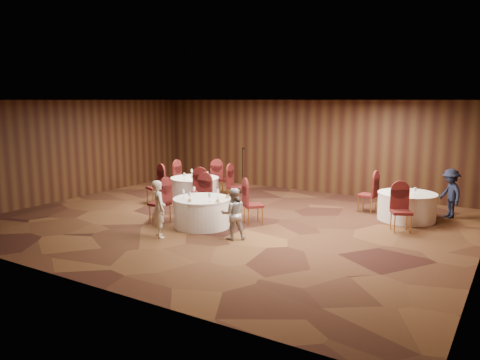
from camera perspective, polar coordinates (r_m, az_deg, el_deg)
The scene contains 15 objects.
ground at distance 12.59m, azimuth -1.26°, elevation -4.99°, with size 12.00×12.00×0.00m, color black.
room_shell at distance 12.23m, azimuth -1.29°, elevation 3.94°, with size 12.00×12.00×12.00m.
table_main at distance 11.99m, azimuth -4.64°, elevation -3.92°, with size 1.47×1.47×0.74m.
table_left at distance 15.12m, azimuth -5.51°, elevation -1.07°, with size 1.55×1.55×0.74m.
table_right at distance 13.39m, azimuth 19.66°, elevation -3.02°, with size 1.54×1.54×0.74m.
chairs_main at distance 12.63m, azimuth -4.01°, elevation -2.63°, with size 2.83×1.95×1.00m.
chairs_left at distance 15.09m, azimuth -5.34°, elevation -0.60°, with size 3.04×2.96×1.00m.
chairs_right at distance 13.04m, azimuth 17.04°, elevation -2.64°, with size 1.94×2.23×1.00m.
tabletop_main at distance 11.73m, azimuth -4.36°, elevation -1.87°, with size 1.17×1.02×0.22m.
tabletop_left at distance 15.03m, azimuth -5.55°, elevation 0.59°, with size 0.83×0.85×0.22m.
tabletop_right at distance 12.99m, azimuth 20.57°, elevation -1.09°, with size 0.08×0.08×0.22m.
mic_stand at distance 16.35m, azimuth 0.31°, elevation 0.08°, with size 0.24×0.24×1.57m.
woman_a at distance 11.13m, azimuth -9.89°, elevation -3.50°, with size 0.50×0.33×1.36m, color white.
woman_b at distance 10.82m, azimuth -0.83°, elevation -4.13°, with size 0.59×0.46×1.21m, color #B5B4B9.
man_c at distance 14.02m, azimuth 24.25°, elevation -1.50°, with size 0.87×0.50×1.35m, color #161B31.
Camera 1 is at (6.62, -10.21, 3.20)m, focal length 35.00 mm.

